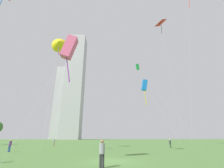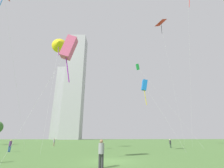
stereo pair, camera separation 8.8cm
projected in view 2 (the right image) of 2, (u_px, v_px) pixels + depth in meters
name	position (u px, v px, depth m)	size (l,w,h in m)	color
ground	(111.00, 161.00, 13.16)	(280.00, 280.00, 0.00)	#4C7538
person_standing_0	(101.00, 151.00, 10.57)	(0.40, 0.40, 1.81)	#2D2D33
person_standing_2	(10.00, 145.00, 21.63)	(0.36, 0.36, 1.62)	#1E478C
person_standing_4	(54.00, 142.00, 35.05)	(0.37, 0.37, 1.64)	tan
person_standing_5	(170.00, 143.00, 29.42)	(0.35, 0.35, 1.57)	#3F593F
kite_flying_0	(144.00, 85.00, 25.18)	(5.38, 1.78, 11.07)	silver
kite_flying_1	(59.00, 43.00, 29.90)	(3.48, 6.41, 20.99)	silver
kite_flying_2	(161.00, 23.00, 43.39)	(4.92, 4.06, 33.83)	silver
kite_flying_3	(138.00, 67.00, 34.17)	(10.75, 3.26, 17.61)	silver
kite_flying_5	(69.00, 48.00, 15.73)	(4.07, 2.63, 12.02)	silver
distant_highrise_0	(67.00, 103.00, 153.60)	(19.67, 23.27, 69.27)	#A8A8AD
distant_highrise_1	(75.00, 84.00, 141.63)	(16.34, 14.37, 97.85)	#A8A8AD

